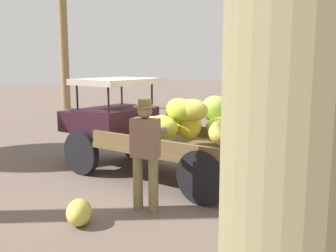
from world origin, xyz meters
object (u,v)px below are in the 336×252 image
at_px(wooden_crate, 270,179).
at_px(loose_banana_bunch, 79,212).
at_px(truck, 149,128).
at_px(farmer, 145,148).

bearing_deg(wooden_crate, loose_banana_bunch, 66.62).
bearing_deg(truck, wooden_crate, -172.42).
height_order(truck, wooden_crate, truck).
relative_size(truck, farmer, 2.71).
relative_size(farmer, loose_banana_bunch, 3.34).
bearing_deg(wooden_crate, truck, 14.09).
xyz_separation_m(truck, loose_banana_bunch, (-1.05, 2.37, -0.76)).
relative_size(wooden_crate, loose_banana_bunch, 1.13).
distance_m(farmer, wooden_crate, 2.29).
bearing_deg(farmer, wooden_crate, -47.08).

